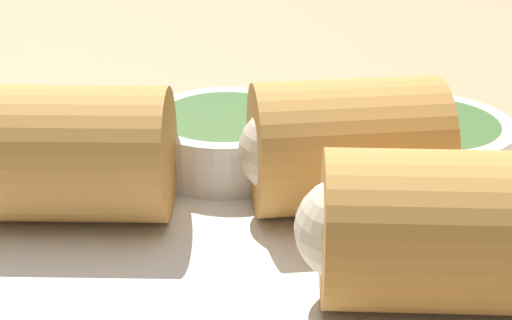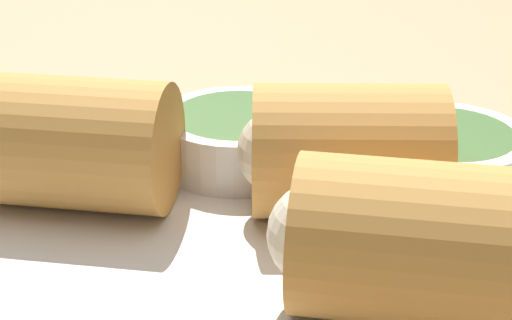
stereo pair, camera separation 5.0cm
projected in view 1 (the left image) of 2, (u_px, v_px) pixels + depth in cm
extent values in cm
cube|color=tan|center=(280.00, 255.00, 42.11)|extent=(180.00, 140.00, 2.00)
cube|color=white|center=(256.00, 223.00, 41.68)|extent=(28.68, 22.52, 1.20)
cube|color=white|center=(256.00, 210.00, 41.36)|extent=(29.82, 23.42, 0.30)
cylinder|color=#D19347|center=(74.00, 154.00, 39.36)|extent=(9.26, 6.97, 6.32)
sphere|color=beige|center=(0.00, 153.00, 39.43)|extent=(4.11, 4.11, 4.11)
cylinder|color=#D19347|center=(347.00, 146.00, 40.12)|extent=(9.97, 8.09, 6.32)
sphere|color=beige|center=(274.00, 150.00, 39.74)|extent=(4.11, 4.11, 4.11)
cylinder|color=#D19347|center=(436.00, 231.00, 32.95)|extent=(9.14, 6.80, 6.32)
sphere|color=beige|center=(347.00, 229.00, 33.09)|extent=(4.11, 4.11, 4.11)
cylinder|color=white|center=(225.00, 140.00, 45.07)|extent=(8.42, 8.42, 2.81)
cylinder|color=#477038|center=(225.00, 120.00, 44.57)|extent=(6.90, 6.90, 0.51)
cylinder|color=white|center=(430.00, 148.00, 44.19)|extent=(8.42, 8.42, 2.81)
cylinder|color=#477038|center=(432.00, 127.00, 43.69)|extent=(6.90, 6.90, 0.51)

